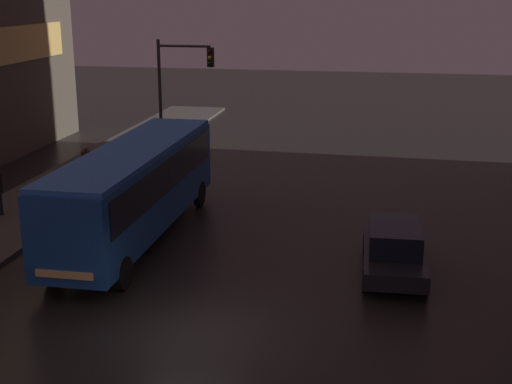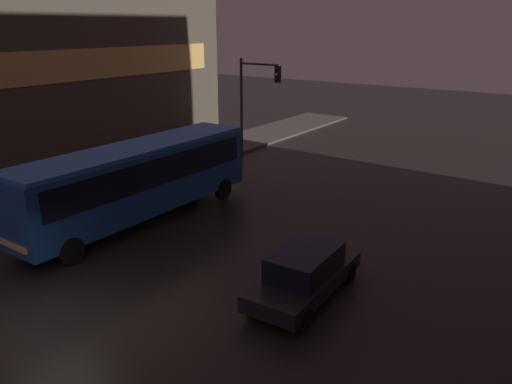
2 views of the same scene
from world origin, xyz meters
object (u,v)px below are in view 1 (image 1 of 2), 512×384
at_px(car_taxi, 394,248).
at_px(pedestrian_mid, 86,163).
at_px(bus_near, 135,183).
at_px(traffic_light_main, 178,82).

distance_m(car_taxi, pedestrian_mid, 14.70).
distance_m(bus_near, pedestrian_mid, 6.92).
distance_m(pedestrian_mid, traffic_light_main, 6.48).
distance_m(bus_near, traffic_light_main, 10.96).
relative_size(car_taxi, traffic_light_main, 0.76).
bearing_deg(pedestrian_mid, traffic_light_main, 36.18).
relative_size(bus_near, car_taxi, 2.44).
bearing_deg(car_taxi, pedestrian_mid, -30.18).
height_order(bus_near, pedestrian_mid, bus_near).
xyz_separation_m(bus_near, traffic_light_main, (-1.64, 10.64, 2.07)).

